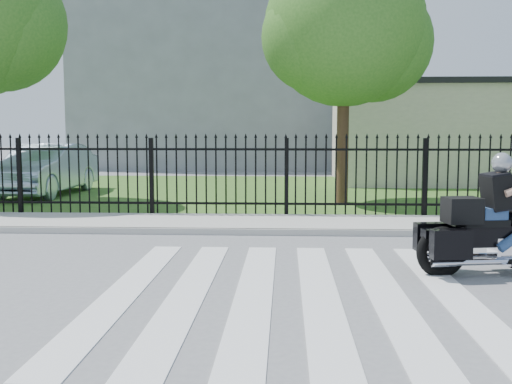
{
  "coord_description": "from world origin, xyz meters",
  "views": [
    {
      "loc": [
        -0.03,
        -7.13,
        1.99
      ],
      "look_at": [
        -0.49,
        2.27,
        1.0
      ],
      "focal_mm": 42.0,
      "sensor_mm": 36.0,
      "label": 1
    }
  ],
  "objects": [
    {
      "name": "ground",
      "position": [
        0.0,
        0.0,
        0.0
      ],
      "size": [
        120.0,
        120.0,
        0.0
      ],
      "primitive_type": "plane",
      "color": "slate",
      "rests_on": "ground"
    },
    {
      "name": "crosswalk",
      "position": [
        0.0,
        0.0,
        0.01
      ],
      "size": [
        5.0,
        5.5,
        0.01
      ],
      "primitive_type": null,
      "color": "silver",
      "rests_on": "ground"
    },
    {
      "name": "sidewalk",
      "position": [
        0.0,
        5.0,
        0.06
      ],
      "size": [
        40.0,
        2.0,
        0.12
      ],
      "primitive_type": "cube",
      "color": "#ADAAA3",
      "rests_on": "ground"
    },
    {
      "name": "curb",
      "position": [
        0.0,
        4.0,
        0.06
      ],
      "size": [
        40.0,
        0.12,
        0.12
      ],
      "primitive_type": "cube",
      "color": "#ADAAA3",
      "rests_on": "ground"
    },
    {
      "name": "grass_strip",
      "position": [
        0.0,
        12.0,
        0.01
      ],
      "size": [
        40.0,
        12.0,
        0.02
      ],
      "primitive_type": "cube",
      "color": "#2F571E",
      "rests_on": "ground"
    },
    {
      "name": "iron_fence",
      "position": [
        0.0,
        6.0,
        0.9
      ],
      "size": [
        26.0,
        0.04,
        1.8
      ],
      "color": "black",
      "rests_on": "ground"
    },
    {
      "name": "tree_mid",
      "position": [
        1.5,
        9.0,
        4.67
      ],
      "size": [
        4.2,
        4.2,
        6.78
      ],
      "color": "#382316",
      "rests_on": "ground"
    },
    {
      "name": "building_low",
      "position": [
        7.0,
        16.0,
        1.75
      ],
      "size": [
        10.0,
        6.0,
        3.5
      ],
      "primitive_type": "cube",
      "color": "beige",
      "rests_on": "ground"
    },
    {
      "name": "building_low_roof",
      "position": [
        7.0,
        16.0,
        3.6
      ],
      "size": [
        10.2,
        6.2,
        0.2
      ],
      "primitive_type": "cube",
      "color": "black",
      "rests_on": "building_low"
    },
    {
      "name": "building_tall",
      "position": [
        -3.0,
        26.0,
        6.0
      ],
      "size": [
        15.0,
        10.0,
        12.0
      ],
      "primitive_type": "cube",
      "color": "gray",
      "rests_on": "ground"
    },
    {
      "name": "motorcycle_rider",
      "position": [
        2.97,
        1.15,
        0.7
      ],
      "size": [
        2.57,
        1.09,
        1.71
      ],
      "rotation": [
        0.0,
        0.0,
        0.16
      ],
      "color": "black",
      "rests_on": "ground"
    },
    {
      "name": "parked_car",
      "position": [
        -7.23,
        10.48,
        0.79
      ],
      "size": [
        1.82,
        4.72,
        1.54
      ],
      "primitive_type": "imported",
      "rotation": [
        0.0,
        0.0,
        -0.04
      ],
      "color": "#A8BDD3",
      "rests_on": "grass_strip"
    }
  ]
}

